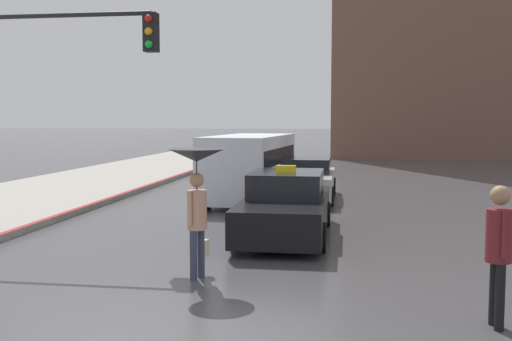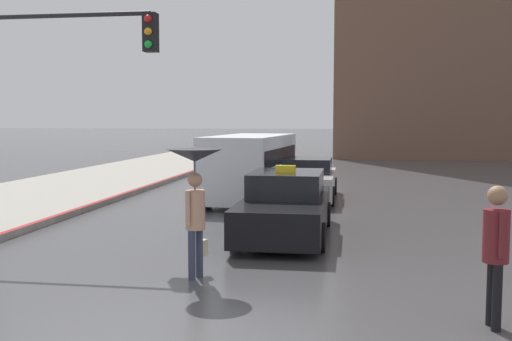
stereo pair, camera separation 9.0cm
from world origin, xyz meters
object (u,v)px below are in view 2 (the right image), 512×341
sedan_red (307,180)px  ambulance_van (251,165)px  taxi (286,207)px  traffic_light (54,73)px  pedestrian_man (496,243)px  pedestrian_with_umbrella (195,180)px

sedan_red → ambulance_van: size_ratio=0.83×
ambulance_van → sedan_red: bearing=-151.3°
taxi → traffic_light: 5.83m
taxi → traffic_light: size_ratio=0.93×
pedestrian_man → traffic_light: size_ratio=0.35×
taxi → pedestrian_with_umbrella: pedestrian_with_umbrella is taller
pedestrian_man → traffic_light: bearing=-123.4°
taxi → sedan_red: size_ratio=1.07×
pedestrian_man → ambulance_van: bearing=-161.0°
sedan_red → pedestrian_with_umbrella: 10.21m
pedestrian_with_umbrella → taxi: bearing=4.2°
taxi → sedan_red: (0.01, 6.31, -0.04)m
ambulance_van → traffic_light: 7.80m
ambulance_van → traffic_light: traffic_light is taller
sedan_red → ambulance_van: bearing=23.9°
sedan_red → ambulance_van: ambulance_van is taller
taxi → pedestrian_man: (3.25, -5.52, 0.43)m
sedan_red → pedestrian_man: pedestrian_man is taller
pedestrian_with_umbrella → pedestrian_man: (4.34, -1.73, -0.56)m
sedan_red → taxi: bearing=89.9°
traffic_light → ambulance_van: bearing=64.7°
ambulance_van → pedestrian_with_umbrella: pedestrian_with_umbrella is taller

